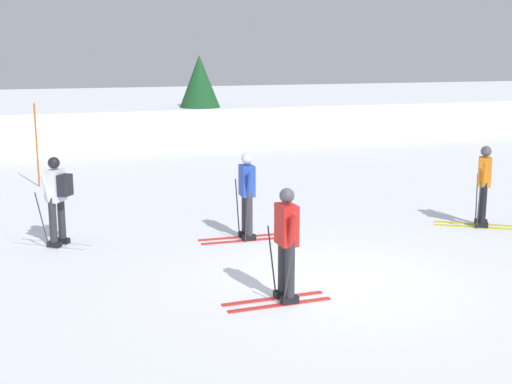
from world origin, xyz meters
name	(u,v)px	position (x,y,z in m)	size (l,w,h in m)	color
ground_plane	(332,280)	(0.00, 0.00, 0.00)	(120.00, 120.00, 0.00)	white
far_snow_ridge	(138,120)	(0.00, 19.75, 0.72)	(80.00, 8.10, 1.43)	white
skier_white	(57,197)	(-4.07, 3.43, 0.96)	(1.51, 1.25, 1.71)	silver
skier_orange	(483,184)	(4.43, 2.14, 0.92)	(1.55, 1.18, 1.71)	gold
skier_red	(286,242)	(-1.05, -0.66, 0.92)	(1.61, 1.00, 1.71)	red
skier_blue	(247,194)	(-0.56, 2.77, 0.92)	(1.61, 1.00, 1.71)	red
trail_marker_pole	(37,145)	(-4.30, 9.62, 1.13)	(0.05, 0.05, 2.26)	#C65614
conifer_far_left	(200,91)	(2.01, 16.82, 2.07)	(2.18, 2.18, 3.47)	#513823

